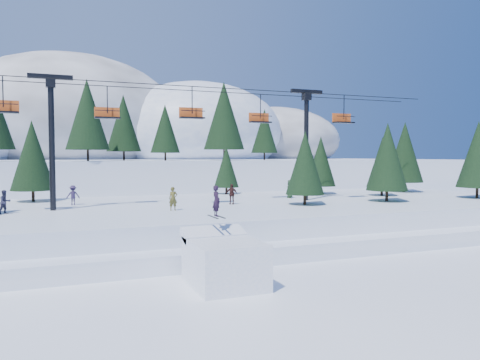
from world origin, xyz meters
name	(u,v)px	position (x,y,z in m)	size (l,w,h in m)	color
ground	(256,295)	(0.00, 0.00, 0.00)	(160.00, 160.00, 0.00)	white
mid_shelf	(169,221)	(0.00, 18.00, 1.25)	(70.00, 22.00, 2.50)	white
berm	(206,252)	(0.00, 8.00, 0.55)	(70.00, 6.00, 1.10)	white
mountain_ridge	(75,140)	(-5.08, 73.30, 9.65)	(119.00, 60.65, 26.46)	white
jump_kicker	(224,261)	(-0.85, 2.19, 1.27)	(3.44, 4.69, 5.07)	white
chairlift	(180,124)	(1.01, 18.05, 9.32)	(46.00, 3.21, 10.28)	black
conifer_stand	(167,155)	(-0.01, 18.61, 6.70)	(62.60, 17.18, 8.60)	black
distant_skiers	(154,195)	(-1.14, 18.67, 3.37)	(25.78, 7.51, 1.80)	brown
banner_near	(295,254)	(5.06, 5.39, 0.54)	(2.83, 0.45, 0.90)	black
banner_far	(357,246)	(10.08, 5.99, 0.54)	(2.71, 0.95, 0.90)	black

